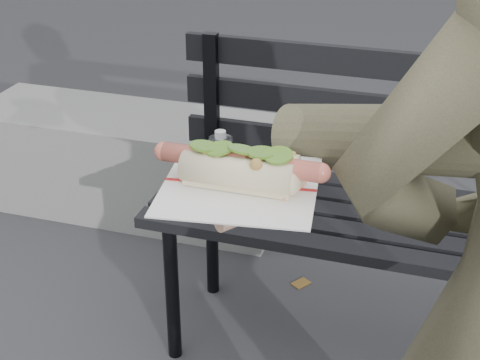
# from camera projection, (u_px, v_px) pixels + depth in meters

# --- Properties ---
(park_bench) EXTENTS (1.50, 0.44, 0.88)m
(park_bench) POSITION_uv_depth(u_px,v_px,m) (426.00, 195.00, 1.98)
(park_bench) COLOR black
(park_bench) RESTS_ON ground
(concrete_block) EXTENTS (1.20, 0.40, 0.40)m
(concrete_block) POSITION_uv_depth(u_px,v_px,m) (130.00, 163.00, 2.90)
(concrete_block) COLOR slate
(concrete_block) RESTS_ON ground
(held_hotdog) EXTENTS (0.62, 0.32, 0.20)m
(held_hotdog) POSITION_uv_depth(u_px,v_px,m) (406.00, 152.00, 0.90)
(held_hotdog) COLOR #44432D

